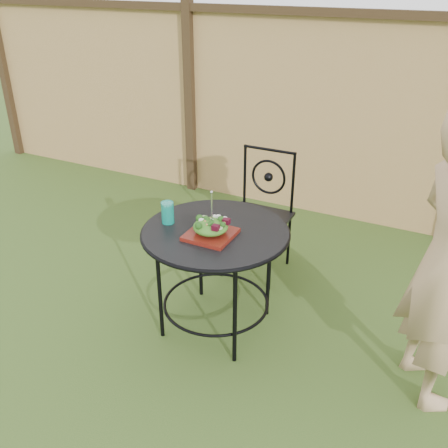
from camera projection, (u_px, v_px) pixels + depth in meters
name	position (u px, v px, depth m)	size (l,w,h in m)	color
ground	(201.00, 339.00, 3.25)	(60.00, 60.00, 0.00)	#234516
fence	(316.00, 116.00, 4.56)	(8.00, 0.12, 1.90)	tan
patio_table	(216.00, 249.00, 3.12)	(0.92, 0.92, 0.72)	black
patio_chair	(260.00, 210.00, 3.82)	(0.46, 0.46, 0.95)	black
salad_plate	(211.00, 234.00, 2.98)	(0.27, 0.27, 0.02)	#51180B
salad	(211.00, 227.00, 2.96)	(0.21, 0.21, 0.08)	#235614
fork	(212.00, 207.00, 2.89)	(0.01, 0.01, 0.18)	silver
drinking_glass	(168.00, 213.00, 3.11)	(0.08, 0.08, 0.14)	#0C8E79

